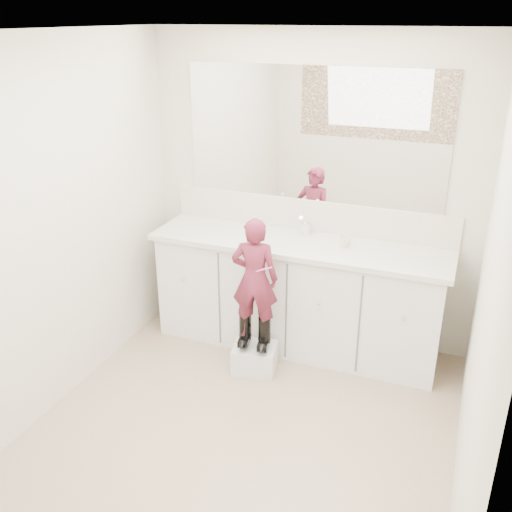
% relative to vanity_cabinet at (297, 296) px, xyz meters
% --- Properties ---
extents(floor, '(3.00, 3.00, 0.00)m').
position_rel_vanity_cabinet_xyz_m(floor, '(0.00, -1.23, -0.42)').
color(floor, '#8C715B').
rests_on(floor, ground).
extents(ceiling, '(3.00, 3.00, 0.00)m').
position_rel_vanity_cabinet_xyz_m(ceiling, '(0.00, -1.23, 1.97)').
color(ceiling, white).
rests_on(ceiling, wall_back).
extents(wall_back, '(2.60, 0.00, 2.60)m').
position_rel_vanity_cabinet_xyz_m(wall_back, '(0.00, 0.27, 0.77)').
color(wall_back, beige).
rests_on(wall_back, floor).
extents(wall_front, '(2.60, 0.00, 2.60)m').
position_rel_vanity_cabinet_xyz_m(wall_front, '(0.00, -2.73, 0.77)').
color(wall_front, beige).
rests_on(wall_front, floor).
extents(wall_left, '(0.00, 3.00, 3.00)m').
position_rel_vanity_cabinet_xyz_m(wall_left, '(-1.30, -1.23, 0.78)').
color(wall_left, beige).
rests_on(wall_left, floor).
extents(wall_right, '(0.00, 3.00, 3.00)m').
position_rel_vanity_cabinet_xyz_m(wall_right, '(1.30, -1.23, 0.78)').
color(wall_right, beige).
rests_on(wall_right, floor).
extents(vanity_cabinet, '(2.20, 0.55, 0.85)m').
position_rel_vanity_cabinet_xyz_m(vanity_cabinet, '(0.00, 0.00, 0.00)').
color(vanity_cabinet, silver).
rests_on(vanity_cabinet, floor).
extents(countertop, '(2.28, 0.58, 0.04)m').
position_rel_vanity_cabinet_xyz_m(countertop, '(0.00, -0.01, 0.45)').
color(countertop, beige).
rests_on(countertop, vanity_cabinet).
extents(backsplash, '(2.28, 0.03, 0.25)m').
position_rel_vanity_cabinet_xyz_m(backsplash, '(0.00, 0.26, 0.59)').
color(backsplash, beige).
rests_on(backsplash, countertop).
extents(mirror, '(2.00, 0.02, 1.00)m').
position_rel_vanity_cabinet_xyz_m(mirror, '(0.00, 0.26, 1.22)').
color(mirror, white).
rests_on(mirror, wall_back).
extents(dot_panel, '(2.00, 0.01, 1.20)m').
position_rel_vanity_cabinet_xyz_m(dot_panel, '(0.00, -2.71, 1.22)').
color(dot_panel, '#472819').
rests_on(dot_panel, wall_front).
extents(faucet, '(0.08, 0.08, 0.10)m').
position_rel_vanity_cabinet_xyz_m(faucet, '(0.00, 0.15, 0.52)').
color(faucet, silver).
rests_on(faucet, countertop).
extents(cup, '(0.09, 0.09, 0.08)m').
position_rel_vanity_cabinet_xyz_m(cup, '(0.34, 0.03, 0.50)').
color(cup, beige).
rests_on(cup, countertop).
extents(soap_bottle, '(0.09, 0.09, 0.17)m').
position_rel_vanity_cabinet_xyz_m(soap_bottle, '(-0.34, -0.06, 0.55)').
color(soap_bottle, silver).
rests_on(soap_bottle, countertop).
extents(step_stool, '(0.35, 0.31, 0.20)m').
position_rel_vanity_cabinet_xyz_m(step_stool, '(-0.17, -0.48, -0.32)').
color(step_stool, silver).
rests_on(step_stool, floor).
extents(boot_left, '(0.12, 0.19, 0.26)m').
position_rel_vanity_cabinet_xyz_m(boot_left, '(-0.25, -0.48, -0.09)').
color(boot_left, black).
rests_on(boot_left, step_stool).
extents(boot_right, '(0.12, 0.19, 0.26)m').
position_rel_vanity_cabinet_xyz_m(boot_right, '(-0.10, -0.48, -0.09)').
color(boot_right, black).
rests_on(boot_right, step_stool).
extents(toddler, '(0.36, 0.27, 0.91)m').
position_rel_vanity_cabinet_xyz_m(toddler, '(-0.17, -0.48, 0.33)').
color(toddler, '#A0314C').
rests_on(toddler, step_stool).
extents(toothbrush, '(0.14, 0.04, 0.06)m').
position_rel_vanity_cabinet_xyz_m(toothbrush, '(-0.10, -0.50, 0.43)').
color(toothbrush, '#E95AB0').
rests_on(toothbrush, toddler).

